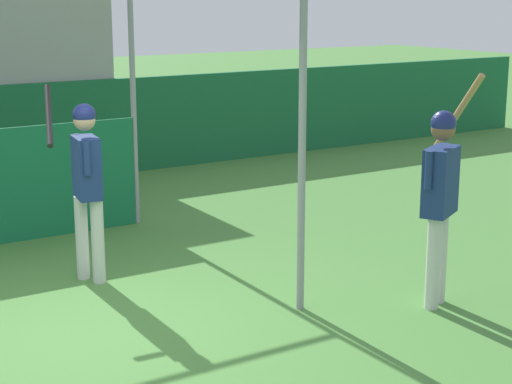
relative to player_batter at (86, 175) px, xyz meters
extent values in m
plane|color=#477F38|center=(-0.58, -1.38, -1.10)|extent=(60.00, 60.00, 0.00)
cube|color=navy|center=(1.07, 5.25, 0.48)|extent=(0.45, 0.40, 0.10)
cube|color=navy|center=(1.07, 5.43, 0.71)|extent=(0.45, 0.06, 0.40)
cube|color=navy|center=(1.62, 5.25, 0.48)|extent=(0.45, 0.40, 0.10)
cube|color=navy|center=(1.62, 5.43, 0.71)|extent=(0.45, 0.06, 0.40)
cube|color=navy|center=(1.07, 6.05, 0.88)|extent=(0.45, 0.40, 0.10)
cube|color=navy|center=(1.07, 6.23, 1.11)|extent=(0.45, 0.06, 0.40)
cube|color=navy|center=(1.62, 6.05, 0.88)|extent=(0.45, 0.40, 0.10)
cube|color=navy|center=(1.62, 6.23, 1.11)|extent=(0.45, 0.06, 0.40)
cube|color=navy|center=(1.62, 6.85, 1.28)|extent=(0.45, 0.40, 0.10)
cube|color=navy|center=(1.62, 7.03, 1.51)|extent=(0.45, 0.06, 0.40)
cylinder|color=gray|center=(1.35, -1.81, 0.45)|extent=(0.07, 0.07, 3.11)
cylinder|color=gray|center=(1.35, 1.80, 0.45)|extent=(0.07, 0.07, 3.11)
cylinder|color=silver|center=(0.05, -0.11, -0.67)|extent=(0.15, 0.15, 0.87)
cylinder|color=silver|center=(-0.04, 0.09, -0.67)|extent=(0.15, 0.15, 0.87)
cube|color=navy|center=(0.01, -0.01, 0.07)|extent=(0.28, 0.44, 0.62)
sphere|color=tan|center=(0.01, -0.01, 0.55)|extent=(0.22, 0.22, 0.22)
sphere|color=navy|center=(0.01, -0.01, 0.60)|extent=(0.23, 0.23, 0.23)
cylinder|color=navy|center=(-0.06, -0.22, 0.21)|extent=(0.08, 0.08, 0.34)
cylinder|color=navy|center=(0.00, 0.21, 0.21)|extent=(0.08, 0.08, 0.34)
cylinder|color=black|center=(-0.25, 0.28, 0.58)|extent=(0.30, 0.72, 0.55)
sphere|color=black|center=(0.09, 0.17, 0.33)|extent=(0.08, 0.08, 0.08)
cylinder|color=silver|center=(2.38, -2.46, -0.66)|extent=(0.18, 0.18, 0.88)
cylinder|color=silver|center=(2.56, -2.36, -0.66)|extent=(0.18, 0.18, 0.88)
cube|color=navy|center=(2.47, -2.41, 0.09)|extent=(0.50, 0.40, 0.62)
sphere|color=brown|center=(2.47, -2.41, 0.57)|extent=(0.22, 0.22, 0.22)
sphere|color=navy|center=(2.47, -2.41, 0.62)|extent=(0.23, 0.23, 0.23)
cylinder|color=navy|center=(2.24, -2.48, 0.23)|extent=(0.09, 0.09, 0.34)
cylinder|color=navy|center=(2.66, -2.26, 0.23)|extent=(0.09, 0.09, 0.34)
cylinder|color=#AD7F4C|center=(2.81, -2.24, 0.66)|extent=(0.09, 0.58, 0.80)
sphere|color=#AD7F4C|center=(2.54, -2.26, 0.28)|extent=(0.08, 0.08, 0.08)
camera|label=1|loc=(-3.02, -7.92, 1.77)|focal=60.00mm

